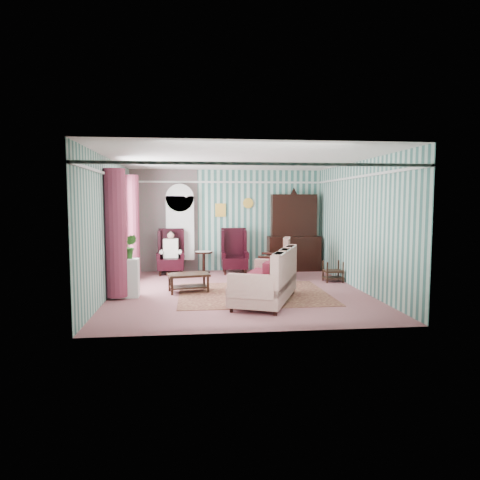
{
  "coord_description": "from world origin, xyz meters",
  "views": [
    {
      "loc": [
        -0.97,
        -9.32,
        1.99
      ],
      "look_at": [
        0.11,
        0.6,
        1.09
      ],
      "focal_mm": 32.0,
      "sensor_mm": 36.0,
      "label": 1
    }
  ],
  "objects": [
    {
      "name": "nest_table",
      "position": [
        2.47,
        0.9,
        0.27
      ],
      "size": [
        0.45,
        0.38,
        0.54
      ],
      "primitive_type": "cube",
      "color": "black",
      "rests_on": "floor"
    },
    {
      "name": "wingback_left",
      "position": [
        -1.6,
        2.45,
        0.62
      ],
      "size": [
        0.76,
        0.8,
        1.25
      ],
      "primitive_type": "cube",
      "color": "black",
      "rests_on": "floor"
    },
    {
      "name": "sofa",
      "position": [
        0.42,
        -1.06,
        0.56
      ],
      "size": [
        1.68,
        2.35,
        1.13
      ],
      "primitive_type": "cube",
      "rotation": [
        0.0,
        0.0,
        1.18
      ],
      "color": "beige",
      "rests_on": "floor"
    },
    {
      "name": "coffee_table",
      "position": [
        -1.1,
        0.05,
        0.21
      ],
      "size": [
        0.97,
        0.68,
        0.41
      ],
      "primitive_type": "cube",
      "rotation": [
        0.0,
        0.0,
        0.18
      ],
      "color": "black",
      "rests_on": "floor"
    },
    {
      "name": "floral_armchair",
      "position": [
        1.08,
        1.5,
        0.47
      ],
      "size": [
        0.92,
        1.04,
        0.94
      ],
      "primitive_type": "cube",
      "rotation": [
        0.0,
        0.0,
        1.29
      ],
      "color": "beige",
      "rests_on": "floor"
    },
    {
      "name": "round_side_table",
      "position": [
        -0.7,
        2.6,
        0.3
      ],
      "size": [
        0.5,
        0.5,
        0.6
      ],
      "primitive_type": "cylinder",
      "color": "black",
      "rests_on": "floor"
    },
    {
      "name": "rug",
      "position": [
        0.3,
        -0.3,
        0.01
      ],
      "size": [
        3.2,
        2.6,
        0.01
      ],
      "primitive_type": "cube",
      "color": "#53201B",
      "rests_on": "floor"
    },
    {
      "name": "plant_stand",
      "position": [
        -2.4,
        -0.3,
        0.4
      ],
      "size": [
        0.55,
        0.35,
        0.8
      ],
      "primitive_type": "cube",
      "color": "silver",
      "rests_on": "floor"
    },
    {
      "name": "potted_plant_c",
      "position": [
        -2.5,
        -0.3,
        1.01
      ],
      "size": [
        0.27,
        0.27,
        0.42
      ],
      "primitive_type": "imported",
      "rotation": [
        0.0,
        0.0,
        -0.17
      ],
      "color": "#21531A",
      "rests_on": "plant_stand"
    },
    {
      "name": "potted_plant_a",
      "position": [
        -2.51,
        -0.44,
        1.01
      ],
      "size": [
        0.46,
        0.42,
        0.42
      ],
      "primitive_type": "imported",
      "rotation": [
        0.0,
        0.0,
        0.31
      ],
      "color": "#1E5119",
      "rests_on": "plant_stand"
    },
    {
      "name": "potted_plant_b",
      "position": [
        -2.31,
        -0.21,
        1.05
      ],
      "size": [
        0.28,
        0.23,
        0.51
      ],
      "primitive_type": "imported",
      "rotation": [
        0.0,
        0.0,
        0.02
      ],
      "color": "#19511A",
      "rests_on": "plant_stand"
    },
    {
      "name": "floor",
      "position": [
        0.0,
        0.0,
        0.0
      ],
      "size": [
        6.0,
        6.0,
        0.0
      ],
      "primitive_type": "plane",
      "color": "#97585C",
      "rests_on": "ground"
    },
    {
      "name": "room_shell",
      "position": [
        -0.62,
        0.18,
        2.01
      ],
      "size": [
        5.53,
        6.02,
        2.91
      ],
      "color": "#3B6B63",
      "rests_on": "ground"
    },
    {
      "name": "dresser_hutch",
      "position": [
        1.9,
        2.72,
        1.18
      ],
      "size": [
        1.5,
        0.56,
        2.36
      ],
      "primitive_type": "cube",
      "color": "black",
      "rests_on": "floor"
    },
    {
      "name": "wingback_right",
      "position": [
        0.15,
        2.45,
        0.62
      ],
      "size": [
        0.76,
        0.8,
        1.25
      ],
      "primitive_type": "cube",
      "color": "black",
      "rests_on": "floor"
    },
    {
      "name": "bookcase",
      "position": [
        -1.35,
        2.84,
        1.12
      ],
      "size": [
        0.8,
        0.28,
        2.24
      ],
      "primitive_type": "cube",
      "color": "silver",
      "rests_on": "floor"
    },
    {
      "name": "seated_woman",
      "position": [
        -1.6,
        2.45,
        0.59
      ],
      "size": [
        0.44,
        0.4,
        1.18
      ],
      "primitive_type": null,
      "color": "silver",
      "rests_on": "floor"
    }
  ]
}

